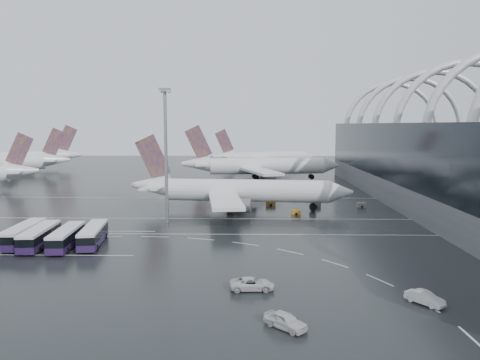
{
  "coord_description": "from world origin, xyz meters",
  "views": [
    {
      "loc": [
        7.41,
        -84.14,
        19.62
      ],
      "look_at": [
        5.23,
        21.91,
        7.0
      ],
      "focal_mm": 35.0,
      "sensor_mm": 36.0,
      "label": 1
    }
  ],
  "objects_px": {
    "jet_remote_far": "(30,158)",
    "gse_cart_belly_d": "(362,205)",
    "van_curve_b": "(285,321)",
    "gse_cart_belly_a": "(296,212)",
    "gse_cart_belly_e": "(271,203)",
    "bus_row_near_a": "(23,234)",
    "van_curve_a": "(252,284)",
    "floodlight_mast": "(166,139)",
    "gse_cart_belly_c": "(230,207)",
    "airliner_gate_b": "(259,166)",
    "airliner_main": "(236,191)",
    "jet_remote_mid": "(15,163)",
    "bus_row_near_c": "(66,237)",
    "gse_cart_belly_b": "(316,204)",
    "bus_row_near_b": "(40,236)",
    "bus_row_near_d": "(93,235)",
    "van_curve_c": "(425,298)",
    "airliner_gate_c": "(263,158)"
  },
  "relations": [
    {
      "from": "bus_row_near_a",
      "to": "gse_cart_belly_a",
      "type": "relative_size",
      "value": 6.68
    },
    {
      "from": "floodlight_mast",
      "to": "bus_row_near_c",
      "type": "bearing_deg",
      "value": -123.28
    },
    {
      "from": "van_curve_a",
      "to": "gse_cart_belly_e",
      "type": "relative_size",
      "value": 2.3
    },
    {
      "from": "bus_row_near_c",
      "to": "gse_cart_belly_d",
      "type": "distance_m",
      "value": 67.77
    },
    {
      "from": "jet_remote_mid",
      "to": "van_curve_c",
      "type": "xyz_separation_m",
      "value": [
        110.97,
        -130.52,
        -4.06
      ]
    },
    {
      "from": "gse_cart_belly_e",
      "to": "van_curve_a",
      "type": "bearing_deg",
      "value": -94.72
    },
    {
      "from": "bus_row_near_a",
      "to": "van_curve_a",
      "type": "relative_size",
      "value": 2.43
    },
    {
      "from": "floodlight_mast",
      "to": "airliner_gate_c",
      "type": "bearing_deg",
      "value": 79.33
    },
    {
      "from": "airliner_gate_c",
      "to": "bus_row_near_a",
      "type": "relative_size",
      "value": 3.73
    },
    {
      "from": "bus_row_near_b",
      "to": "van_curve_b",
      "type": "bearing_deg",
      "value": -132.69
    },
    {
      "from": "van_curve_c",
      "to": "gse_cart_belly_c",
      "type": "bearing_deg",
      "value": 74.59
    },
    {
      "from": "gse_cart_belly_c",
      "to": "gse_cart_belly_b",
      "type": "bearing_deg",
      "value": 10.94
    },
    {
      "from": "jet_remote_far",
      "to": "airliner_gate_b",
      "type": "bearing_deg",
      "value": 139.8
    },
    {
      "from": "airliner_gate_c",
      "to": "jet_remote_mid",
      "type": "relative_size",
      "value": 1.14
    },
    {
      "from": "bus_row_near_c",
      "to": "airliner_gate_b",
      "type": "bearing_deg",
      "value": -24.18
    },
    {
      "from": "jet_remote_far",
      "to": "van_curve_a",
      "type": "distance_m",
      "value": 177.63
    },
    {
      "from": "jet_remote_mid",
      "to": "bus_row_near_b",
      "type": "distance_m",
      "value": 121.73
    },
    {
      "from": "airliner_main",
      "to": "jet_remote_far",
      "type": "xyz_separation_m",
      "value": [
        -93.4,
        96.03,
        0.69
      ]
    },
    {
      "from": "jet_remote_far",
      "to": "bus_row_near_b",
      "type": "relative_size",
      "value": 3.46
    },
    {
      "from": "airliner_gate_b",
      "to": "gse_cart_belly_d",
      "type": "xyz_separation_m",
      "value": [
        23.6,
        -53.66,
        -4.33
      ]
    },
    {
      "from": "van_curve_c",
      "to": "gse_cart_belly_a",
      "type": "relative_size",
      "value": 2.24
    },
    {
      "from": "airliner_gate_c",
      "to": "airliner_main",
      "type": "bearing_deg",
      "value": -115.63
    },
    {
      "from": "bus_row_near_b",
      "to": "bus_row_near_c",
      "type": "relative_size",
      "value": 1.02
    },
    {
      "from": "gse_cart_belly_e",
      "to": "jet_remote_mid",
      "type": "bearing_deg",
      "value": 144.9
    },
    {
      "from": "gse_cart_belly_a",
      "to": "gse_cart_belly_b",
      "type": "bearing_deg",
      "value": 59.84
    },
    {
      "from": "jet_remote_far",
      "to": "gse_cart_belly_d",
      "type": "height_order",
      "value": "jet_remote_far"
    },
    {
      "from": "bus_row_near_a",
      "to": "bus_row_near_d",
      "type": "xyz_separation_m",
      "value": [
        11.57,
        -0.05,
        -0.07
      ]
    },
    {
      "from": "gse_cart_belly_b",
      "to": "airliner_main",
      "type": "bearing_deg",
      "value": -167.82
    },
    {
      "from": "jet_remote_far",
      "to": "van_curve_b",
      "type": "relative_size",
      "value": 9.62
    },
    {
      "from": "airliner_gate_b",
      "to": "gse_cart_belly_d",
      "type": "height_order",
      "value": "airliner_gate_b"
    },
    {
      "from": "airliner_main",
      "to": "bus_row_near_a",
      "type": "bearing_deg",
      "value": -131.46
    },
    {
      "from": "gse_cart_belly_a",
      "to": "gse_cart_belly_e",
      "type": "relative_size",
      "value": 0.84
    },
    {
      "from": "van_curve_a",
      "to": "gse_cart_belly_a",
      "type": "bearing_deg",
      "value": -15.96
    },
    {
      "from": "floodlight_mast",
      "to": "gse_cart_belly_c",
      "type": "relative_size",
      "value": 13.99
    },
    {
      "from": "bus_row_near_a",
      "to": "gse_cart_belly_d",
      "type": "height_order",
      "value": "bus_row_near_a"
    },
    {
      "from": "jet_remote_mid",
      "to": "gse_cart_belly_b",
      "type": "xyz_separation_m",
      "value": [
        107.62,
        -69.52,
        -4.18
      ]
    },
    {
      "from": "van_curve_b",
      "to": "bus_row_near_b",
      "type": "bearing_deg",
      "value": 94.54
    },
    {
      "from": "gse_cart_belly_c",
      "to": "gse_cart_belly_d",
      "type": "distance_m",
      "value": 31.44
    },
    {
      "from": "gse_cart_belly_d",
      "to": "bus_row_near_c",
      "type": "bearing_deg",
      "value": -146.03
    },
    {
      "from": "airliner_gate_b",
      "to": "airliner_gate_c",
      "type": "bearing_deg",
      "value": 80.16
    },
    {
      "from": "bus_row_near_a",
      "to": "bus_row_near_d",
      "type": "distance_m",
      "value": 11.57
    },
    {
      "from": "bus_row_near_a",
      "to": "floodlight_mast",
      "type": "height_order",
      "value": "floodlight_mast"
    },
    {
      "from": "airliner_gate_b",
      "to": "gse_cart_belly_d",
      "type": "distance_m",
      "value": 58.78
    },
    {
      "from": "van_curve_b",
      "to": "gse_cart_belly_b",
      "type": "distance_m",
      "value": 68.58
    },
    {
      "from": "jet_remote_mid",
      "to": "gse_cart_belly_d",
      "type": "distance_m",
      "value": 137.47
    },
    {
      "from": "floodlight_mast",
      "to": "gse_cart_belly_e",
      "type": "distance_m",
      "value": 33.62
    },
    {
      "from": "bus_row_near_a",
      "to": "gse_cart_belly_c",
      "type": "distance_m",
      "value": 46.04
    },
    {
      "from": "bus_row_near_c",
      "to": "van_curve_b",
      "type": "bearing_deg",
      "value": -136.47
    },
    {
      "from": "airliner_gate_b",
      "to": "jet_remote_mid",
      "type": "height_order",
      "value": "airliner_gate_b"
    },
    {
      "from": "van_curve_a",
      "to": "gse_cart_belly_c",
      "type": "height_order",
      "value": "van_curve_a"
    }
  ]
}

